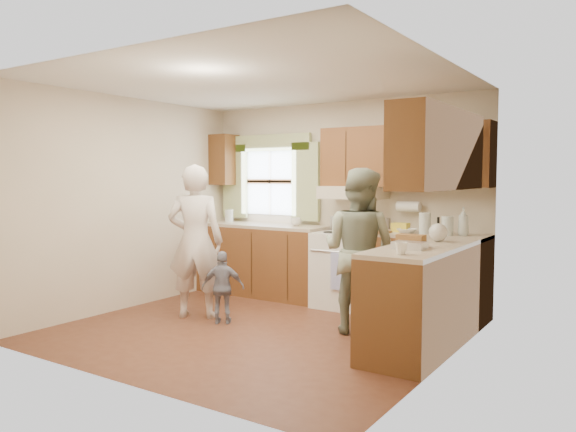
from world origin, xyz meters
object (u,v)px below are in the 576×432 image
Objects in this scene: stove at (349,268)px; woman_left at (195,241)px; woman_right at (359,251)px; child at (223,287)px.

stove is 0.63× the size of woman_left.
woman_right reaches higher than child.
stove is 1.16m from woman_right.
woman_left reaches higher than child.
woman_left is at bearing -38.97° from child.
stove is at bearing -54.76° from woman_right.
woman_right is (1.79, 0.44, -0.02)m from woman_left.
woman_left is 2.19× the size of child.
woman_right is (0.58, -0.93, 0.36)m from stove.
woman_left is at bearing -131.47° from stove.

